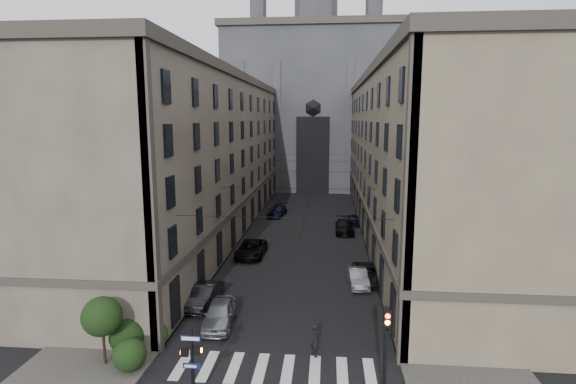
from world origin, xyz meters
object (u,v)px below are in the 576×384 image
(car_right_near, at_px, (358,277))
(car_right_far, at_px, (353,220))
(car_left_midnear, at_px, (204,296))
(car_left_midfar, at_px, (251,249))
(gothic_tower, at_px, (315,98))
(car_left_near, at_px, (220,314))
(car_right_midnear, at_px, (366,274))
(car_left_far, at_px, (277,211))
(traffic_light_right, at_px, (386,346))
(car_right_midfar, at_px, (345,226))
(pedestrian, at_px, (315,340))
(pedestrian_signal_left, at_px, (192,361))

(car_right_near, relative_size, car_right_far, 1.12)
(car_left_midnear, distance_m, car_left_midfar, 12.23)
(gothic_tower, xyz_separation_m, car_left_near, (-4.29, -64.95, -16.98))
(car_right_near, bearing_deg, car_right_midnear, 46.83)
(car_left_far, xyz_separation_m, car_right_midnear, (10.49, -25.05, -0.05))
(gothic_tower, height_order, car_left_near, gothic_tower)
(traffic_light_right, distance_m, car_right_midnear, 17.41)
(car_left_near, relative_size, car_right_midfar, 0.87)
(car_right_midfar, distance_m, pedestrian, 29.05)
(car_left_midfar, bearing_deg, car_left_midnear, -96.14)
(car_left_midfar, bearing_deg, car_left_near, -87.60)
(car_left_midnear, relative_size, car_right_near, 1.11)
(car_left_midnear, distance_m, car_right_near, 12.67)
(car_left_near, distance_m, pedestrian, 7.33)
(car_left_midnear, xyz_separation_m, car_right_midnear, (12.40, 6.10, -0.07))
(gothic_tower, bearing_deg, pedestrian, -88.14)
(car_left_midfar, distance_m, car_right_near, 12.36)
(car_right_far, bearing_deg, gothic_tower, 101.40)
(gothic_tower, xyz_separation_m, car_right_far, (6.20, -35.19, -17.15))
(car_right_far, bearing_deg, pedestrian_signal_left, -102.83)
(pedestrian_signal_left, relative_size, car_right_far, 1.06)
(car_left_far, relative_size, pedestrian, 2.60)
(car_left_far, distance_m, car_right_midfar, 12.61)
(car_left_midfar, bearing_deg, traffic_light_right, -65.35)
(car_right_midnear, bearing_deg, traffic_light_right, -92.98)
(car_left_near, bearing_deg, car_right_near, 36.60)
(car_left_near, relative_size, car_left_far, 0.93)
(car_right_midnear, relative_size, car_right_far, 1.33)
(traffic_light_right, distance_m, car_left_far, 43.47)
(car_right_midnear, bearing_deg, pedestrian, -108.69)
(pedestrian, bearing_deg, car_left_far, -7.59)
(car_right_midnear, height_order, pedestrian, pedestrian)
(car_right_midnear, distance_m, pedestrian, 13.12)
(car_left_near, distance_m, car_left_far, 34.17)
(pedestrian_signal_left, xyz_separation_m, car_right_midnear, (9.71, 17.62, -1.62))
(traffic_light_right, distance_m, pedestrian, 6.24)
(gothic_tower, distance_m, car_left_near, 67.27)
(car_right_near, bearing_deg, gothic_tower, 91.06)
(gothic_tower, height_order, pedestrian, gothic_tower)
(gothic_tower, bearing_deg, car_left_midnear, -95.72)
(pedestrian_signal_left, xyz_separation_m, car_right_far, (9.71, 38.27, -1.68))
(car_right_midnear, bearing_deg, car_left_midnear, -154.78)
(car_left_far, distance_m, car_right_midnear, 27.16)
(car_left_midnear, relative_size, car_right_midnear, 0.93)
(gothic_tower, relative_size, traffic_light_right, 11.15)
(pedestrian_signal_left, relative_size, car_left_near, 0.84)
(traffic_light_right, relative_size, car_left_near, 1.09)
(traffic_light_right, distance_m, car_right_midfar, 33.74)
(gothic_tower, bearing_deg, car_right_near, -84.57)
(car_left_midnear, bearing_deg, car_right_near, 29.56)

